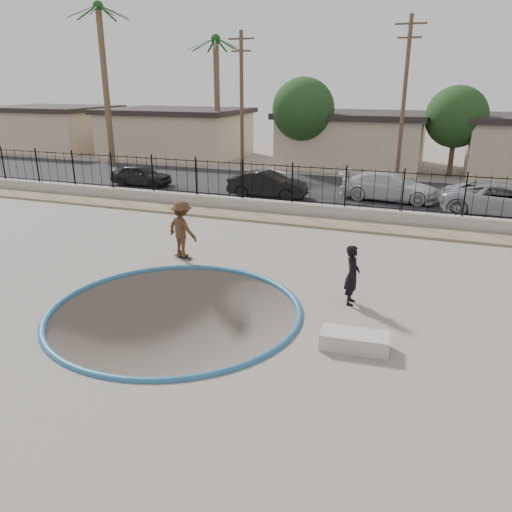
{
  "coord_description": "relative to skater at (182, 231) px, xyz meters",
  "views": [
    {
      "loc": [
        6.41,
        -11.92,
        5.96
      ],
      "look_at": [
        1.26,
        2.0,
        0.79
      ],
      "focal_mm": 35.0,
      "sensor_mm": 36.0,
      "label": 1
    }
  ],
  "objects": [
    {
      "name": "videographer",
      "position": [
        6.32,
        -1.79,
        -0.13
      ],
      "size": [
        0.46,
        0.66,
        1.73
      ],
      "primitive_type": "imported",
      "rotation": [
        0.0,
        0.0,
        1.64
      ],
      "color": "black",
      "rests_on": "ground"
    },
    {
      "name": "ground",
      "position": [
        1.89,
        9.0,
        -2.1
      ],
      "size": [
        120.0,
        120.0,
        2.2
      ],
      "primitive_type": "cube",
      "color": "#6E665B",
      "rests_on": "ground"
    },
    {
      "name": "street",
      "position": [
        1.89,
        14.0,
        -0.98
      ],
      "size": [
        90.0,
        8.0,
        0.04
      ],
      "primitive_type": "cube",
      "color": "black",
      "rests_on": "ground"
    },
    {
      "name": "house_center",
      "position": [
        1.89,
        23.5,
        0.97
      ],
      "size": [
        10.6,
        8.6,
        3.9
      ],
      "color": "tan",
      "rests_on": "ground"
    },
    {
      "name": "skateboard",
      "position": [
        -0.0,
        0.0,
        -0.95
      ],
      "size": [
        0.78,
        0.38,
        0.07
      ],
      "rotation": [
        0.0,
        0.0,
        -0.25
      ],
      "color": "black",
      "rests_on": "ground"
    },
    {
      "name": "car_a",
      "position": [
        -8.67,
        10.9,
        -0.34
      ],
      "size": [
        3.75,
        1.65,
        1.26
      ],
      "primitive_type": "imported",
      "rotation": [
        0.0,
        0.0,
        1.62
      ],
      "color": "black",
      "rests_on": "street"
    },
    {
      "name": "house_west",
      "position": [
        -13.11,
        23.5,
        0.97
      ],
      "size": [
        11.6,
        8.6,
        3.9
      ],
      "color": "tan",
      "rests_on": "ground"
    },
    {
      "name": "retaining_wall",
      "position": [
        1.89,
        7.3,
        -0.7
      ],
      "size": [
        42.0,
        0.45,
        0.6
      ],
      "primitive_type": "cube",
      "color": "gray",
      "rests_on": "ground"
    },
    {
      "name": "fence",
      "position": [
        1.89,
        7.3,
        0.5
      ],
      "size": [
        40.0,
        0.04,
        1.8
      ],
      "color": "black",
      "rests_on": "retaining_wall"
    },
    {
      "name": "bowl_pit",
      "position": [
        1.89,
        -4.0,
        -1.0
      ],
      "size": [
        6.84,
        6.84,
        1.8
      ],
      "primitive_type": null,
      "color": "#52493F",
      "rests_on": "ground"
    },
    {
      "name": "concrete_ledge",
      "position": [
        6.86,
        -4.32,
        -0.8
      ],
      "size": [
        1.65,
        0.82,
        0.4
      ],
      "primitive_type": "cube",
      "rotation": [
        0.0,
        0.0,
        0.07
      ],
      "color": "#B5AAA0",
      "rests_on": "ground"
    },
    {
      "name": "skater",
      "position": [
        0.0,
        0.0,
        0.0
      ],
      "size": [
        1.47,
        1.13,
        2.0
      ],
      "primitive_type": "imported",
      "rotation": [
        0.0,
        0.0,
        2.8
      ],
      "color": "brown",
      "rests_on": "ground"
    },
    {
      "name": "utility_pole_mid",
      "position": [
        5.89,
        16.0,
        3.96
      ],
      "size": [
        1.7,
        0.24,
        9.5
      ],
      "color": "#473323",
      "rests_on": "ground"
    },
    {
      "name": "house_west_far",
      "position": [
        -26.11,
        23.5,
        0.97
      ],
      "size": [
        10.6,
        8.6,
        3.9
      ],
      "color": "tan",
      "rests_on": "ground"
    },
    {
      "name": "palm_left",
      "position": [
        -15.11,
        17.0,
        6.95
      ],
      "size": [
        2.3,
        2.3,
        11.3
      ],
      "color": "brown",
      "rests_on": "ground"
    },
    {
      "name": "car_c",
      "position": [
        5.87,
        12.0,
        -0.23
      ],
      "size": [
        5.21,
        2.43,
        1.47
      ],
      "primitive_type": "imported",
      "rotation": [
        0.0,
        0.0,
        1.5
      ],
      "color": "silver",
      "rests_on": "street"
    },
    {
      "name": "utility_pole_left",
      "position": [
        -4.11,
        16.0,
        3.7
      ],
      "size": [
        1.7,
        0.24,
        9.0
      ],
      "color": "#473323",
      "rests_on": "ground"
    },
    {
      "name": "rock_strip",
      "position": [
        1.89,
        6.2,
        -0.94
      ],
      "size": [
        42.0,
        1.6,
        0.11
      ],
      "primitive_type": "cube",
      "color": "#9D8967",
      "rests_on": "ground"
    },
    {
      "name": "car_d",
      "position": [
        11.24,
        10.4,
        -0.19
      ],
      "size": [
        5.69,
        2.9,
        1.54
      ],
      "primitive_type": "imported",
      "rotation": [
        0.0,
        0.0,
        1.51
      ],
      "color": "#9DA1A6",
      "rests_on": "street"
    },
    {
      "name": "street_tree_mid",
      "position": [
        8.89,
        21.0,
        2.84
      ],
      "size": [
        3.96,
        3.96,
        5.83
      ],
      "color": "#473323",
      "rests_on": "ground"
    },
    {
      "name": "palm_mid",
      "position": [
        -8.11,
        21.0,
        5.69
      ],
      "size": [
        2.3,
        2.3,
        9.3
      ],
      "color": "brown",
      "rests_on": "ground"
    },
    {
      "name": "street_tree_left",
      "position": [
        -1.11,
        20.0,
        3.19
      ],
      "size": [
        4.32,
        4.32,
        6.36
      ],
      "color": "#473323",
      "rests_on": "ground"
    },
    {
      "name": "car_b",
      "position": [
        -0.39,
        10.4,
        -0.26
      ],
      "size": [
        4.31,
        1.66,
        1.4
      ],
      "primitive_type": "imported",
      "rotation": [
        0.0,
        0.0,
        1.61
      ],
      "color": "black",
      "rests_on": "street"
    },
    {
      "name": "coping_ring",
      "position": [
        1.89,
        -4.0,
        -1.0
      ],
      "size": [
        7.04,
        7.04,
        0.2
      ],
      "primitive_type": "torus",
      "color": "#265B7E",
      "rests_on": "ground"
    }
  ]
}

